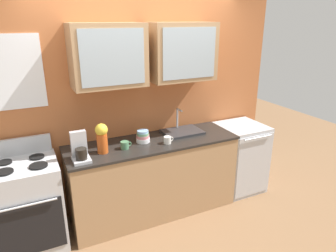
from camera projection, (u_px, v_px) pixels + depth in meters
ground_plane at (154, 210)px, 3.82m from camera, size 10.00×10.00×0.00m
back_wall_unit at (142, 92)px, 3.60m from camera, size 3.55×0.48×2.51m
counter at (154, 177)px, 3.67m from camera, size 1.98×0.64×0.92m
stove_range at (29, 205)px, 3.10m from camera, size 0.65×0.62×1.10m
sink_faucet at (182, 131)px, 3.77m from camera, size 0.47×0.34×0.28m
bowl_stack at (143, 136)px, 3.48m from camera, size 0.16×0.16×0.14m
vase at (102, 137)px, 3.17m from camera, size 0.13×0.13×0.32m
cup_near_sink at (168, 140)px, 3.45m from camera, size 0.12×0.08×0.08m
cup_near_bowls at (125, 145)px, 3.31m from camera, size 0.12×0.09×0.08m
dishwasher at (240, 157)px, 4.19m from camera, size 0.57×0.62×0.92m
coffee_maker at (80, 150)px, 3.02m from camera, size 0.17×0.20×0.29m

